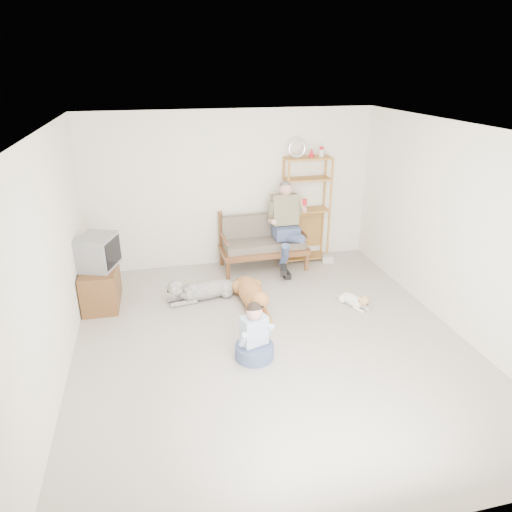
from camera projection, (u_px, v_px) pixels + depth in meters
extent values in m
plane|color=#BDB4A6|center=(271.00, 342.00, 5.97)|extent=(5.50, 5.50, 0.00)
plane|color=white|center=(275.00, 130.00, 4.92)|extent=(5.50, 5.50, 0.00)
plane|color=white|center=(232.00, 190.00, 7.91)|extent=(5.00, 0.00, 5.00)
plane|color=white|center=(382.00, 396.00, 2.97)|extent=(5.00, 0.00, 5.00)
plane|color=white|center=(50.00, 265.00, 4.92)|extent=(0.00, 5.50, 5.50)
plane|color=white|center=(457.00, 230.00, 5.97)|extent=(0.00, 5.50, 5.50)
cube|color=brown|center=(264.00, 249.00, 8.03)|extent=(1.51, 0.73, 0.10)
cube|color=#736757|center=(264.00, 243.00, 7.98)|extent=(1.39, 0.63, 0.13)
cube|color=#736757|center=(260.00, 226.00, 8.11)|extent=(1.38, 0.15, 0.45)
cylinder|color=brown|center=(260.00, 215.00, 8.08)|extent=(1.40, 0.08, 0.05)
cylinder|color=brown|center=(228.00, 270.00, 7.69)|extent=(0.07, 0.07, 0.30)
cylinder|color=brown|center=(221.00, 240.00, 8.10)|extent=(0.07, 0.07, 0.95)
cylinder|color=brown|center=(306.00, 263.00, 7.98)|extent=(0.07, 0.07, 0.30)
cylinder|color=brown|center=(297.00, 234.00, 8.39)|extent=(0.07, 0.07, 0.95)
cube|color=#4A5C89|center=(286.00, 232.00, 7.95)|extent=(0.42, 0.40, 0.21)
cube|color=#82805B|center=(285.00, 209.00, 7.90)|extent=(0.44, 0.30, 0.56)
sphere|color=tan|center=(286.00, 189.00, 7.73)|extent=(0.22, 0.22, 0.22)
sphere|color=#534E4A|center=(285.00, 186.00, 7.73)|extent=(0.20, 0.20, 0.20)
cylinder|color=red|center=(305.00, 202.00, 7.68)|extent=(0.07, 0.07, 0.10)
cube|color=#B98E3A|center=(308.00, 158.00, 7.81)|extent=(0.80, 0.33, 0.03)
torus|color=silver|center=(297.00, 149.00, 7.70)|extent=(0.32, 0.05, 0.32)
cone|color=red|center=(312.00, 152.00, 7.78)|extent=(0.11, 0.11, 0.17)
cylinder|color=#B98E3A|center=(288.00, 214.00, 7.94)|extent=(0.04, 0.04, 1.90)
cylinder|color=#B98E3A|center=(283.00, 209.00, 8.22)|extent=(0.04, 0.04, 1.90)
cylinder|color=#B98E3A|center=(330.00, 211.00, 8.11)|extent=(0.04, 0.04, 1.90)
cylinder|color=#B98E3A|center=(324.00, 206.00, 8.39)|extent=(0.04, 0.04, 1.90)
cube|color=silver|center=(328.00, 259.00, 8.37)|extent=(0.22, 0.18, 0.12)
cube|color=brown|center=(101.00, 286.00, 6.82)|extent=(0.52, 0.91, 0.60)
cube|color=brown|center=(82.00, 294.00, 6.57)|extent=(0.03, 0.40, 0.50)
cube|color=brown|center=(86.00, 281.00, 6.97)|extent=(0.03, 0.40, 0.50)
cube|color=gray|center=(98.00, 252.00, 6.63)|extent=(0.63, 0.70, 0.48)
cube|color=black|center=(113.00, 252.00, 6.60)|extent=(0.18, 0.47, 0.39)
cube|color=white|center=(163.00, 252.00, 8.05)|extent=(0.12, 0.02, 0.08)
ellipsoid|color=#BE7642|center=(251.00, 293.00, 6.91)|extent=(0.37, 1.02, 0.32)
sphere|color=#BE7642|center=(256.00, 301.00, 6.63)|extent=(0.32, 0.32, 0.32)
sphere|color=#BE7642|center=(260.00, 300.00, 6.35)|extent=(0.25, 0.25, 0.25)
ellipsoid|color=#BE7642|center=(262.00, 306.00, 6.26)|extent=(0.11, 0.18, 0.10)
cylinder|color=#BE7642|center=(244.00, 284.00, 7.41)|extent=(0.19, 0.40, 0.05)
ellipsoid|color=#BE7642|center=(254.00, 300.00, 6.36)|extent=(0.06, 0.08, 0.12)
ellipsoid|color=#BE7642|center=(266.00, 299.00, 6.40)|extent=(0.06, 0.08, 0.12)
ellipsoid|color=white|center=(207.00, 290.00, 7.05)|extent=(0.95, 0.48, 0.27)
sphere|color=white|center=(190.00, 292.00, 6.94)|extent=(0.27, 0.27, 0.27)
sphere|color=white|center=(175.00, 288.00, 6.81)|extent=(0.23, 0.23, 0.23)
ellipsoid|color=white|center=(169.00, 291.00, 6.78)|extent=(0.18, 0.13, 0.09)
cylinder|color=white|center=(235.00, 289.00, 7.25)|extent=(0.33, 0.22, 0.04)
ellipsoid|color=white|center=(175.00, 285.00, 6.89)|extent=(0.08, 0.07, 0.12)
ellipsoid|color=white|center=(178.00, 290.00, 6.75)|extent=(0.08, 0.07, 0.12)
ellipsoid|color=white|center=(352.00, 300.00, 6.87)|extent=(0.33, 0.47, 0.17)
sphere|color=white|center=(358.00, 302.00, 6.76)|extent=(0.17, 0.17, 0.17)
sphere|color=tan|center=(364.00, 301.00, 6.66)|extent=(0.15, 0.15, 0.15)
ellipsoid|color=tan|center=(367.00, 304.00, 6.61)|extent=(0.10, 0.13, 0.06)
cylinder|color=white|center=(342.00, 297.00, 7.05)|extent=(0.13, 0.15, 0.03)
cone|color=tan|center=(361.00, 299.00, 6.62)|extent=(0.05, 0.05, 0.05)
cone|color=tan|center=(366.00, 297.00, 6.68)|extent=(0.05, 0.05, 0.05)
torus|color=red|center=(363.00, 301.00, 6.68)|extent=(0.14, 0.14, 0.02)
cylinder|color=#4A5C89|center=(254.00, 351.00, 5.63)|extent=(0.48, 0.48, 0.18)
cube|color=silver|center=(254.00, 330.00, 5.54)|extent=(0.35, 0.28, 0.37)
sphere|color=tan|center=(254.00, 312.00, 5.42)|extent=(0.20, 0.20, 0.20)
sphere|color=black|center=(254.00, 309.00, 5.41)|extent=(0.19, 0.19, 0.19)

